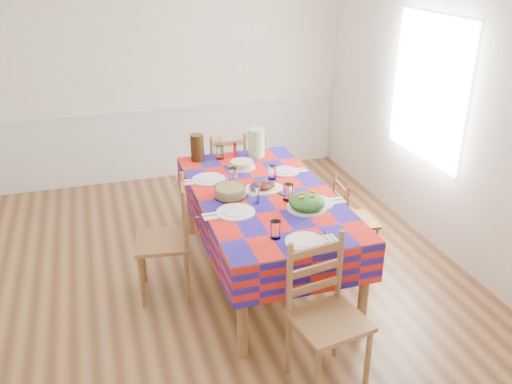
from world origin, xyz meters
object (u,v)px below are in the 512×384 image
at_px(tea_pitcher, 197,148).
at_px(chair_left, 168,240).
at_px(green_pitcher, 256,143).
at_px(meat_platter, 263,187).
at_px(dining_table, 264,203).
at_px(chair_far, 226,173).
at_px(chair_near, 325,316).
at_px(chair_right, 351,221).

height_order(tea_pitcher, chair_left, tea_pitcher).
bearing_deg(green_pitcher, meat_platter, -103.55).
xyz_separation_m(dining_table, chair_far, (0.00, 1.35, -0.26)).
xyz_separation_m(green_pitcher, tea_pitcher, (-0.59, 0.05, -0.01)).
bearing_deg(meat_platter, chair_left, -175.33).
relative_size(green_pitcher, chair_left, 0.27).
bearing_deg(chair_far, dining_table, 89.55).
relative_size(dining_table, meat_platter, 5.85).
bearing_deg(tea_pitcher, green_pitcher, -5.19).
distance_m(dining_table, green_pitcher, 0.93).
relative_size(dining_table, chair_far, 2.22).
bearing_deg(chair_left, meat_platter, 102.88).
xyz_separation_m(dining_table, chair_left, (-0.85, -0.01, -0.23)).
bearing_deg(green_pitcher, chair_near, -95.43).
bearing_deg(chair_near, chair_far, 80.69).
bearing_deg(chair_right, meat_platter, 90.33).
height_order(meat_platter, chair_left, chair_left).
bearing_deg(chair_near, chair_right, 48.11).
relative_size(dining_table, chair_near, 2.05).
bearing_deg(chair_far, tea_pitcher, 46.87).
xyz_separation_m(dining_table, tea_pitcher, (-0.39, 0.93, 0.23)).
xyz_separation_m(green_pitcher, chair_near, (-0.21, -2.22, -0.46)).
relative_size(tea_pitcher, chair_far, 0.28).
bearing_deg(chair_far, meat_platter, 89.91).
xyz_separation_m(tea_pitcher, chair_near, (0.38, -2.28, -0.45)).
height_order(meat_platter, chair_far, chair_far).
relative_size(green_pitcher, tea_pitcher, 1.06).
height_order(green_pitcher, chair_right, green_pitcher).
bearing_deg(chair_near, chair_left, 113.11).
relative_size(chair_near, chair_left, 1.00).
distance_m(green_pitcher, chair_right, 1.22).
height_order(chair_near, chair_left, chair_near).
xyz_separation_m(green_pitcher, chair_right, (0.66, -0.87, -0.55)).
height_order(tea_pitcher, chair_near, tea_pitcher).
xyz_separation_m(meat_platter, chair_near, (-0.02, -1.41, -0.35)).
bearing_deg(chair_near, green_pitcher, 75.43).
bearing_deg(meat_platter, tea_pitcher, 114.51).
height_order(tea_pitcher, chair_right, tea_pitcher).
relative_size(tea_pitcher, chair_right, 0.31).
relative_size(chair_near, chair_far, 1.09).
relative_size(chair_left, chair_right, 1.21).
xyz_separation_m(meat_platter, tea_pitcher, (-0.39, 0.87, 0.10)).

